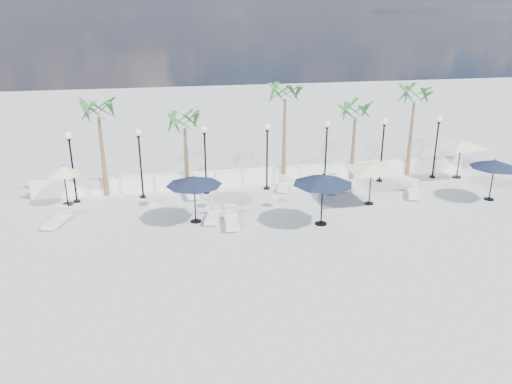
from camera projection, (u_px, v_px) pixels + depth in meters
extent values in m
plane|color=#A6A7A1|center=(298.00, 235.00, 22.89)|extent=(100.00, 100.00, 0.00)
cube|color=white|center=(263.00, 176.00, 29.65)|extent=(26.00, 0.30, 0.90)
cube|color=white|center=(263.00, 168.00, 29.47)|extent=(26.00, 0.12, 0.08)
cylinder|color=black|center=(77.00, 201.00, 26.87)|extent=(0.36, 0.36, 0.10)
cylinder|color=black|center=(73.00, 171.00, 26.30)|extent=(0.10, 0.10, 3.50)
cylinder|color=black|center=(69.00, 140.00, 25.72)|extent=(0.18, 0.18, 0.10)
sphere|color=white|center=(68.00, 136.00, 25.65)|extent=(0.36, 0.36, 0.36)
cylinder|color=black|center=(143.00, 197.00, 27.54)|extent=(0.36, 0.36, 0.10)
cylinder|color=black|center=(141.00, 167.00, 26.96)|extent=(0.10, 0.10, 3.50)
cylinder|color=black|center=(138.00, 136.00, 26.38)|extent=(0.18, 0.18, 0.10)
sphere|color=white|center=(138.00, 132.00, 26.31)|extent=(0.36, 0.36, 0.36)
cylinder|color=black|center=(206.00, 192.00, 28.20)|extent=(0.36, 0.36, 0.10)
cylinder|color=black|center=(205.00, 163.00, 27.62)|extent=(0.10, 0.10, 3.50)
cylinder|color=black|center=(204.00, 133.00, 27.04)|extent=(0.18, 0.18, 0.10)
sphere|color=white|center=(204.00, 130.00, 26.97)|extent=(0.36, 0.36, 0.36)
cylinder|color=black|center=(267.00, 188.00, 28.86)|extent=(0.36, 0.36, 0.10)
cylinder|color=black|center=(267.00, 160.00, 28.28)|extent=(0.10, 0.10, 3.50)
cylinder|color=black|center=(267.00, 130.00, 27.71)|extent=(0.18, 0.18, 0.10)
sphere|color=white|center=(267.00, 127.00, 27.63)|extent=(0.36, 0.36, 0.36)
cylinder|color=black|center=(324.00, 184.00, 29.52)|extent=(0.36, 0.36, 0.10)
cylinder|color=black|center=(326.00, 156.00, 28.94)|extent=(0.10, 0.10, 3.50)
cylinder|color=black|center=(327.00, 128.00, 28.37)|extent=(0.18, 0.18, 0.10)
sphere|color=white|center=(327.00, 124.00, 28.30)|extent=(0.36, 0.36, 0.36)
cylinder|color=black|center=(379.00, 180.00, 30.18)|extent=(0.36, 0.36, 0.10)
cylinder|color=black|center=(382.00, 153.00, 29.61)|extent=(0.10, 0.10, 3.50)
cylinder|color=black|center=(384.00, 125.00, 29.03)|extent=(0.18, 0.18, 0.10)
sphere|color=white|center=(385.00, 121.00, 28.96)|extent=(0.36, 0.36, 0.36)
cylinder|color=black|center=(432.00, 177.00, 30.85)|extent=(0.36, 0.36, 0.10)
cylinder|color=black|center=(435.00, 150.00, 30.27)|extent=(0.10, 0.10, 3.50)
cylinder|color=black|center=(439.00, 123.00, 29.69)|extent=(0.18, 0.18, 0.10)
sphere|color=white|center=(439.00, 119.00, 29.62)|extent=(0.36, 0.36, 0.36)
cone|color=brown|center=(103.00, 157.00, 27.16)|extent=(0.28, 0.28, 4.40)
cone|color=brown|center=(186.00, 160.00, 28.15)|extent=(0.28, 0.28, 3.60)
cone|color=brown|center=(284.00, 143.00, 28.99)|extent=(0.28, 0.28, 5.00)
cone|color=brown|center=(353.00, 149.00, 30.01)|extent=(0.28, 0.28, 3.80)
cone|color=brown|center=(410.00, 139.00, 30.57)|extent=(0.28, 0.28, 4.60)
cube|color=silver|center=(57.00, 222.00, 23.97)|extent=(1.18, 1.94, 0.10)
cube|color=silver|center=(54.00, 222.00, 23.70)|extent=(0.95, 1.36, 0.10)
cube|color=silver|center=(64.00, 209.00, 24.54)|extent=(0.69, 0.60, 0.57)
cube|color=silver|center=(232.00, 222.00, 23.88)|extent=(0.84, 2.01, 0.11)
cube|color=silver|center=(232.00, 222.00, 23.59)|extent=(0.74, 1.38, 0.11)
cube|color=silver|center=(231.00, 209.00, 24.49)|extent=(0.66, 0.52, 0.61)
cube|color=silver|center=(190.00, 193.00, 27.71)|extent=(0.92, 1.99, 0.10)
cube|color=silver|center=(191.00, 193.00, 27.44)|extent=(0.79, 1.37, 0.10)
cube|color=silver|center=(187.00, 183.00, 28.27)|extent=(0.66, 0.54, 0.60)
cube|color=silver|center=(213.00, 217.00, 24.49)|extent=(1.10, 1.95, 0.10)
cube|color=silver|center=(212.00, 217.00, 24.22)|extent=(0.90, 1.36, 0.10)
cube|color=silver|center=(215.00, 205.00, 25.07)|extent=(0.68, 0.58, 0.58)
cube|color=silver|center=(284.00, 187.00, 28.73)|extent=(1.16, 1.77, 0.09)
cube|color=silver|center=(283.00, 187.00, 28.49)|extent=(0.92, 1.25, 0.09)
cube|color=silver|center=(285.00, 178.00, 29.25)|extent=(0.64, 0.57, 0.53)
cube|color=silver|center=(339.00, 186.00, 28.91)|extent=(1.12, 2.04, 0.10)
cube|color=silver|center=(342.00, 185.00, 28.65)|extent=(0.92, 1.42, 0.10)
cube|color=silver|center=(331.00, 176.00, 29.43)|extent=(0.70, 0.60, 0.60)
cube|color=silver|center=(413.00, 194.00, 27.67)|extent=(1.34, 1.99, 0.10)
cube|color=silver|center=(414.00, 193.00, 27.40)|extent=(1.06, 1.41, 0.10)
cube|color=silver|center=(413.00, 183.00, 28.25)|extent=(0.72, 0.65, 0.59)
cube|color=silver|center=(333.00, 188.00, 28.53)|extent=(1.24, 1.80, 0.09)
cube|color=silver|center=(333.00, 188.00, 28.28)|extent=(0.97, 1.28, 0.09)
cube|color=silver|center=(334.00, 179.00, 29.05)|extent=(0.66, 0.59, 0.54)
cylinder|color=silver|center=(152.00, 205.00, 26.43)|extent=(0.46, 0.46, 0.03)
cylinder|color=silver|center=(151.00, 200.00, 26.34)|extent=(0.07, 0.07, 0.55)
cylinder|color=silver|center=(151.00, 195.00, 26.24)|extent=(0.59, 0.59, 0.03)
cylinder|color=silver|center=(209.00, 207.00, 26.19)|extent=(0.40, 0.40, 0.03)
cylinder|color=silver|center=(209.00, 203.00, 26.11)|extent=(0.06, 0.06, 0.48)
cylinder|color=silver|center=(209.00, 198.00, 26.03)|extent=(0.52, 0.52, 0.03)
cylinder|color=silver|center=(276.00, 206.00, 26.27)|extent=(0.43, 0.43, 0.03)
cylinder|color=silver|center=(276.00, 202.00, 26.18)|extent=(0.06, 0.06, 0.51)
cylinder|color=silver|center=(276.00, 197.00, 26.09)|extent=(0.56, 0.56, 0.03)
cylinder|color=black|center=(196.00, 221.00, 24.34)|extent=(0.52, 0.52, 0.06)
cylinder|color=black|center=(195.00, 200.00, 23.96)|extent=(0.07, 0.07, 2.28)
cone|color=black|center=(194.00, 181.00, 23.63)|extent=(2.70, 2.70, 0.42)
sphere|color=black|center=(194.00, 176.00, 23.55)|extent=(0.07, 0.07, 0.07)
cylinder|color=black|center=(321.00, 224.00, 24.05)|extent=(0.58, 0.58, 0.06)
cylinder|color=black|center=(322.00, 200.00, 23.64)|extent=(0.07, 0.07, 2.47)
cone|color=black|center=(323.00, 179.00, 23.29)|extent=(2.88, 2.88, 0.46)
sphere|color=black|center=(323.00, 174.00, 23.20)|extent=(0.08, 0.08, 0.08)
cylinder|color=black|center=(489.00, 199.00, 27.21)|extent=(0.51, 0.51, 0.06)
cylinder|color=black|center=(492.00, 181.00, 26.85)|extent=(0.06, 0.06, 2.20)
cone|color=black|center=(495.00, 164.00, 26.53)|extent=(2.57, 2.57, 0.41)
sphere|color=black|center=(496.00, 160.00, 26.45)|extent=(0.07, 0.07, 0.07)
cylinder|color=black|center=(369.00, 203.00, 26.62)|extent=(0.50, 0.50, 0.06)
cylinder|color=black|center=(370.00, 184.00, 26.25)|extent=(0.07, 0.07, 2.22)
pyramid|color=beige|center=(372.00, 163.00, 25.86)|extent=(4.92, 4.92, 0.34)
cylinder|color=black|center=(457.00, 177.00, 30.86)|extent=(0.53, 0.53, 0.06)
cylinder|color=black|center=(459.00, 160.00, 30.48)|extent=(0.07, 0.07, 2.31)
pyramid|color=beige|center=(462.00, 141.00, 30.08)|extent=(5.01, 5.01, 0.36)
cylinder|color=black|center=(68.00, 204.00, 26.52)|extent=(0.56, 0.56, 0.06)
cylinder|color=black|center=(66.00, 186.00, 26.18)|extent=(0.07, 0.07, 2.09)
cone|color=beige|center=(63.00, 170.00, 25.88)|extent=(1.79, 1.79, 0.45)
sphere|color=black|center=(63.00, 166.00, 25.80)|extent=(0.08, 0.08, 0.08)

